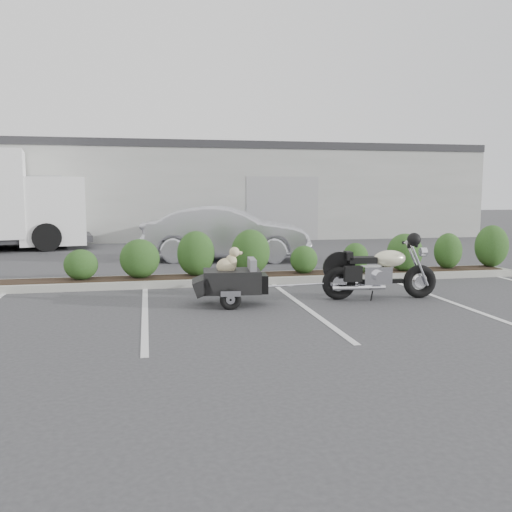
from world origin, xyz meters
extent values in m
plane|color=#38383A|center=(0.00, 0.00, 0.00)|extent=(90.00, 90.00, 0.00)
cube|color=#9E9E93|center=(1.00, 2.20, 0.07)|extent=(12.00, 1.00, 0.15)
cube|color=#9EA099|center=(0.00, 17.00, 2.00)|extent=(26.00, 10.00, 4.00)
torus|color=black|center=(2.00, -0.08, 0.31)|extent=(0.64, 0.22, 0.63)
torus|color=black|center=(3.54, -0.23, 0.31)|extent=(0.64, 0.22, 0.63)
cylinder|color=silver|center=(2.00, -0.08, 0.31)|extent=(0.27, 0.14, 0.26)
cylinder|color=silver|center=(3.54, -0.23, 0.31)|extent=(0.23, 0.11, 0.22)
cylinder|color=silver|center=(3.47, -0.32, 0.66)|extent=(0.41, 0.08, 0.83)
cylinder|color=silver|center=(3.49, -0.13, 0.66)|extent=(0.41, 0.08, 0.83)
cylinder|color=silver|center=(3.33, -0.21, 1.01)|extent=(0.09, 0.66, 0.03)
cylinder|color=silver|center=(3.59, -0.23, 0.86)|extent=(0.13, 0.18, 0.17)
sphere|color=black|center=(3.27, -0.49, 1.12)|extent=(0.27, 0.27, 0.24)
cube|color=silver|center=(2.70, -0.15, 0.45)|extent=(0.54, 0.37, 0.32)
cube|color=black|center=(2.80, -0.16, 0.33)|extent=(0.85, 0.17, 0.07)
ellipsoid|color=beige|center=(2.96, -0.17, 0.75)|extent=(0.65, 0.41, 0.31)
cube|color=black|center=(2.42, -0.12, 0.73)|extent=(0.54, 0.33, 0.11)
cube|color=black|center=(2.17, -0.10, 0.82)|extent=(0.14, 0.29, 0.15)
cylinder|color=silver|center=(2.32, -0.28, 0.24)|extent=(0.99, 0.18, 0.08)
cylinder|color=silver|center=(2.35, 0.05, 0.24)|extent=(0.99, 0.18, 0.08)
cube|color=black|center=(2.17, -0.36, 0.52)|extent=(0.33, 0.16, 0.28)
cube|color=black|center=(0.00, -0.15, 0.42)|extent=(1.04, 0.76, 0.39)
cube|color=slate|center=(0.36, -0.19, 0.67)|extent=(0.17, 0.59, 0.28)
cube|color=slate|center=(0.05, -0.16, 0.52)|extent=(0.71, 0.64, 0.04)
cube|color=black|center=(-0.51, -0.11, 0.36)|extent=(0.42, 0.71, 0.34)
cube|color=black|center=(0.52, -0.20, 0.37)|extent=(0.23, 0.48, 0.32)
torus|color=black|center=(-0.08, -0.54, 0.17)|extent=(0.37, 0.14, 0.37)
torus|color=black|center=(-0.01, 0.24, 0.17)|extent=(0.37, 0.14, 0.37)
cube|color=silver|center=(-0.09, -0.59, 0.28)|extent=(0.34, 0.11, 0.09)
cube|color=silver|center=(0.00, 0.29, 0.28)|extent=(0.34, 0.11, 0.09)
cylinder|color=black|center=(-0.05, -0.15, 0.17)|extent=(0.12, 0.84, 0.04)
cylinder|color=silver|center=(0.75, -0.22, 0.31)|extent=(0.56, 0.09, 0.03)
ellipsoid|color=#CBB889|center=(-0.09, -0.15, 0.69)|extent=(0.37, 0.27, 0.28)
ellipsoid|color=#CBB889|center=(-0.01, -0.16, 0.76)|extent=(0.22, 0.21, 0.26)
sphere|color=#CBB889|center=(0.05, -0.17, 0.93)|extent=(0.19, 0.19, 0.18)
ellipsoid|color=#CBB889|center=(0.13, -0.18, 0.91)|extent=(0.14, 0.09, 0.07)
sphere|color=black|center=(0.19, -0.18, 0.91)|extent=(0.04, 0.04, 0.03)
ellipsoid|color=#CBB889|center=(0.01, -0.22, 0.95)|extent=(0.05, 0.04, 0.10)
ellipsoid|color=#CBB889|center=(0.02, -0.11, 0.95)|extent=(0.05, 0.04, 0.10)
cylinder|color=#CBB889|center=(0.01, -0.22, 0.59)|extent=(0.04, 0.04, 0.11)
cylinder|color=#CBB889|center=(0.02, -0.11, 0.59)|extent=(0.04, 0.04, 0.11)
imported|color=#B9B9C1|center=(0.84, 6.02, 0.79)|extent=(5.02, 2.69, 1.57)
cube|color=navy|center=(1.17, 10.83, 0.56)|extent=(1.84, 1.39, 1.11)
cube|color=#2D2D30|center=(1.17, 10.83, 1.13)|extent=(1.95, 1.50, 0.06)
cube|color=white|center=(-4.69, 10.76, 1.32)|extent=(2.48, 2.74, 2.32)
cube|color=black|center=(-4.69, 10.76, 1.00)|extent=(0.41, 1.99, 1.06)
cylinder|color=black|center=(-4.71, 9.58, 0.48)|extent=(0.99, 0.45, 0.95)
cylinder|color=black|center=(-5.09, 11.88, 0.48)|extent=(0.99, 0.45, 0.95)
camera|label=1|loc=(-1.44, -9.42, 1.97)|focal=38.00mm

